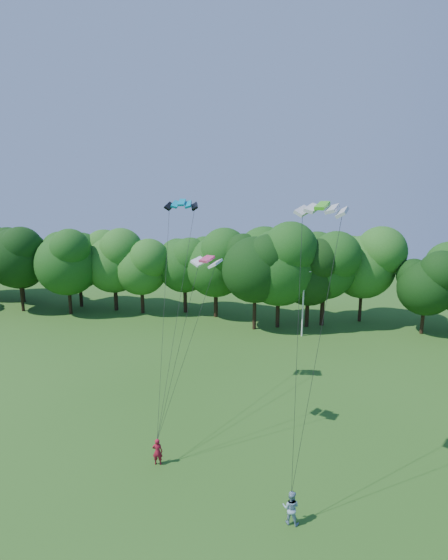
# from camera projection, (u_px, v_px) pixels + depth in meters

# --- Properties ---
(utility_pole) EXTENTS (1.52, 0.31, 7.62)m
(utility_pole) POSITION_uv_depth(u_px,v_px,m) (303.00, 302.00, 48.16)
(utility_pole) COLOR silver
(utility_pole) RESTS_ON ground
(kite_flyer_left) EXTENTS (0.70, 0.53, 1.73)m
(kite_flyer_left) POSITION_uv_depth(u_px,v_px,m) (158.00, 452.00, 26.58)
(kite_flyer_left) COLOR maroon
(kite_flyer_left) RESTS_ON ground
(kite_flyer_right) EXTENTS (0.94, 0.76, 1.81)m
(kite_flyer_right) POSITION_uv_depth(u_px,v_px,m) (291.00, 507.00, 21.97)
(kite_flyer_right) COLOR #8EACC5
(kite_flyer_right) RESTS_ON ground
(kite_teal) EXTENTS (2.52, 1.40, 0.51)m
(kite_teal) POSITION_uv_depth(u_px,v_px,m) (182.00, 202.00, 32.40)
(kite_teal) COLOR #058CAE
(kite_teal) RESTS_ON ground
(kite_green) EXTENTS (2.66, 1.74, 0.40)m
(kite_green) POSITION_uv_depth(u_px,v_px,m) (322.00, 206.00, 21.08)
(kite_green) COLOR #46C71D
(kite_green) RESTS_ON ground
(kite_pink) EXTENTS (2.09, 1.51, 0.34)m
(kite_pink) POSITION_uv_depth(u_px,v_px,m) (207.00, 259.00, 26.82)
(kite_pink) COLOR #D33A68
(kite_pink) RESTS_ON ground
(tree_back_west) EXTENTS (8.05, 8.05, 11.71)m
(tree_back_west) POSITION_uv_depth(u_px,v_px,m) (78.00, 254.00, 59.03)
(tree_back_west) COLOR #322214
(tree_back_west) RESTS_ON ground
(tree_back_center) EXTENTS (7.60, 7.60, 11.06)m
(tree_back_center) POSITION_uv_depth(u_px,v_px,m) (309.00, 270.00, 50.74)
(tree_back_center) COLOR black
(tree_back_center) RESTS_ON ground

